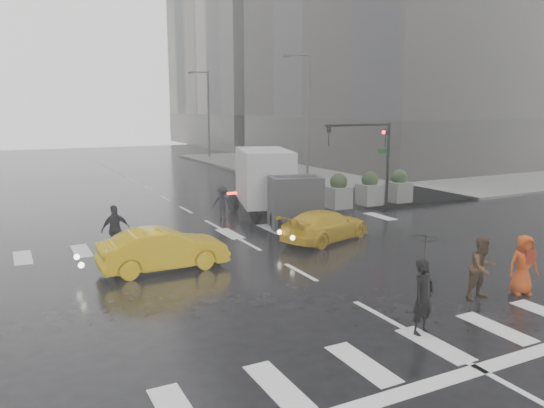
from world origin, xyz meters
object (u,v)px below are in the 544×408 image
traffic_signal_pole (373,148)px  pedestrian_brown (482,268)px  pedestrian_orange (523,265)px  taxi_mid (163,249)px  box_truck (272,183)px

traffic_signal_pole → pedestrian_brown: traffic_signal_pole is taller
pedestrian_orange → taxi_mid: bearing=164.3°
traffic_signal_pole → pedestrian_brown: 13.83m
traffic_signal_pole → pedestrian_orange: size_ratio=2.60×
pedestrian_brown → taxi_mid: 9.82m
pedestrian_orange → pedestrian_brown: bearing=-167.3°
taxi_mid → traffic_signal_pole: bearing=-66.2°
taxi_mid → box_truck: bearing=-50.9°
traffic_signal_pole → taxi_mid: traffic_signal_pole is taller
pedestrian_brown → box_truck: size_ratio=0.29×
pedestrian_orange → taxi_mid: size_ratio=0.41×
traffic_signal_pole → box_truck: 6.18m
box_truck → traffic_signal_pole: bearing=17.4°
pedestrian_brown → taxi_mid: bearing=137.3°
traffic_signal_pole → pedestrian_orange: bearing=-109.0°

